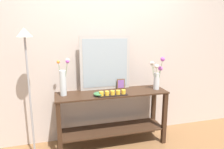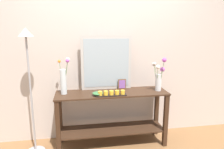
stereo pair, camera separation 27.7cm
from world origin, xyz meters
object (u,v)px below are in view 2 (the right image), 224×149
at_px(console_table, 112,112).
at_px(tall_vase_left, 64,79).
at_px(picture_frame_small, 122,84).
at_px(vase_right, 159,77).
at_px(floor_lamp, 29,72).
at_px(candle_tray, 111,94).
at_px(decorative_bowl, 98,93).
at_px(mirror_leaning, 106,63).

distance_m(console_table, tall_vase_left, 0.80).
bearing_deg(picture_frame_small, vase_right, -19.13).
bearing_deg(floor_lamp, candle_tray, -5.56).
height_order(console_table, vase_right, vase_right).
distance_m(tall_vase_left, floor_lamp, 0.44).
bearing_deg(tall_vase_left, candle_tray, -16.53).
xyz_separation_m(console_table, floor_lamp, (-1.04, -0.04, 0.62)).
bearing_deg(console_table, decorative_bowl, -152.99).
height_order(console_table, decorative_bowl, decorative_bowl).
distance_m(console_table, mirror_leaning, 0.69).
xyz_separation_m(vase_right, picture_frame_small, (-0.48, 0.17, -0.13)).
relative_size(console_table, tall_vase_left, 3.13).
xyz_separation_m(console_table, mirror_leaning, (-0.05, 0.18, 0.67)).
xyz_separation_m(vase_right, floor_lamp, (-1.70, -0.02, 0.13)).
height_order(console_table, mirror_leaning, mirror_leaning).
bearing_deg(vase_right, tall_vase_left, 177.10).
bearing_deg(floor_lamp, decorative_bowl, -4.12).
height_order(picture_frame_small, floor_lamp, floor_lamp).
relative_size(mirror_leaning, picture_frame_small, 5.30).
xyz_separation_m(tall_vase_left, candle_tray, (0.61, -0.18, -0.17)).
height_order(tall_vase_left, picture_frame_small, tall_vase_left).
bearing_deg(mirror_leaning, floor_lamp, -167.34).
bearing_deg(floor_lamp, vase_right, 0.56).
distance_m(console_table, candle_tray, 0.35).
bearing_deg(tall_vase_left, decorative_bowl, -18.19).
relative_size(vase_right, decorative_bowl, 3.35).
height_order(mirror_leaning, candle_tray, mirror_leaning).
xyz_separation_m(console_table, candle_tray, (-0.03, -0.14, 0.32)).
xyz_separation_m(mirror_leaning, candle_tray, (0.02, -0.32, -0.35)).
xyz_separation_m(candle_tray, picture_frame_small, (0.20, 0.28, 0.04)).
relative_size(vase_right, candle_tray, 1.21).
xyz_separation_m(mirror_leaning, decorative_bowl, (-0.16, -0.28, -0.35)).
xyz_separation_m(tall_vase_left, floor_lamp, (-0.41, -0.08, 0.13)).
xyz_separation_m(vase_right, candle_tray, (-0.68, -0.12, -0.17)).
bearing_deg(picture_frame_small, console_table, -140.56).
relative_size(console_table, mirror_leaning, 2.02).
xyz_separation_m(vase_right, decorative_bowl, (-0.86, -0.08, -0.17)).
relative_size(mirror_leaning, floor_lamp, 0.46).
distance_m(decorative_bowl, floor_lamp, 0.89).
height_order(tall_vase_left, floor_lamp, floor_lamp).
bearing_deg(picture_frame_small, candle_tray, -125.37).
xyz_separation_m(decorative_bowl, floor_lamp, (-0.84, 0.06, 0.30)).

